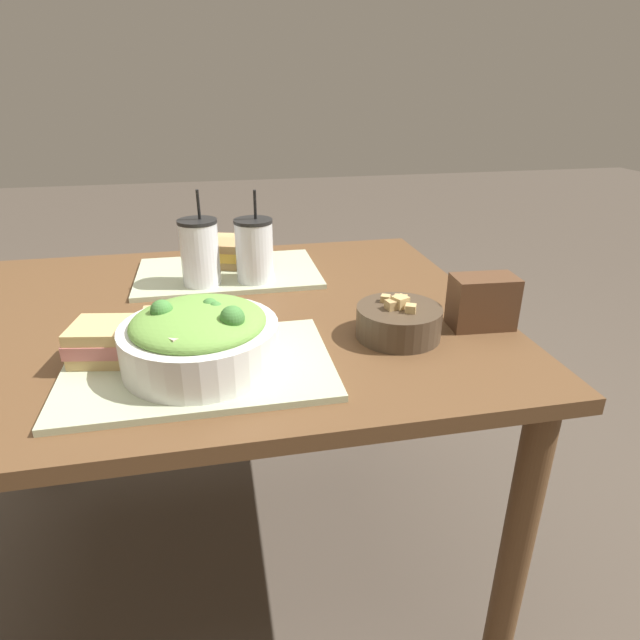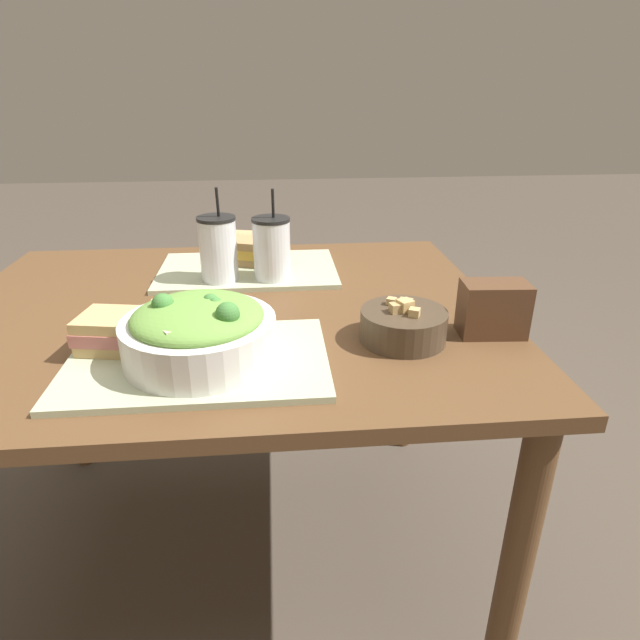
{
  "view_description": "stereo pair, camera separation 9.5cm",
  "coord_description": "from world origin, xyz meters",
  "px_view_note": "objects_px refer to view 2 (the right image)",
  "views": [
    {
      "loc": [
        0.02,
        -1.09,
        1.17
      ],
      "look_at": [
        0.19,
        -0.23,
        0.78
      ],
      "focal_mm": 30.0,
      "sensor_mm": 36.0,
      "label": 1
    },
    {
      "loc": [
        0.11,
        -1.1,
        1.17
      ],
      "look_at": [
        0.19,
        -0.23,
        0.78
      ],
      "focal_mm": 30.0,
      "sensor_mm": 36.0,
      "label": 2
    }
  ],
  "objects_px": {
    "baguette_near": "(185,316)",
    "baguette_far": "(251,243)",
    "chip_bag": "(493,309)",
    "napkin_folded": "(197,310)",
    "salad_bowl": "(199,331)",
    "sandwich_near": "(121,331)",
    "drink_cup_red": "(272,250)",
    "soup_bowl": "(403,324)",
    "drink_cup_dark": "(218,251)",
    "sandwich_far": "(259,251)"
  },
  "relations": [
    {
      "from": "soup_bowl",
      "to": "napkin_folded",
      "type": "distance_m",
      "value": 0.45
    },
    {
      "from": "soup_bowl",
      "to": "chip_bag",
      "type": "bearing_deg",
      "value": 3.62
    },
    {
      "from": "baguette_far",
      "to": "drink_cup_dark",
      "type": "distance_m",
      "value": 0.21
    },
    {
      "from": "sandwich_far",
      "to": "chip_bag",
      "type": "distance_m",
      "value": 0.65
    },
    {
      "from": "salad_bowl",
      "to": "baguette_far",
      "type": "relative_size",
      "value": 2.72
    },
    {
      "from": "salad_bowl",
      "to": "sandwich_far",
      "type": "xyz_separation_m",
      "value": [
        0.09,
        0.53,
        -0.02
      ]
    },
    {
      "from": "sandwich_near",
      "to": "chip_bag",
      "type": "height_order",
      "value": "chip_bag"
    },
    {
      "from": "baguette_far",
      "to": "napkin_folded",
      "type": "height_order",
      "value": "baguette_far"
    },
    {
      "from": "soup_bowl",
      "to": "napkin_folded",
      "type": "bearing_deg",
      "value": 155.89
    },
    {
      "from": "soup_bowl",
      "to": "salad_bowl",
      "type": "bearing_deg",
      "value": -170.72
    },
    {
      "from": "drink_cup_red",
      "to": "napkin_folded",
      "type": "xyz_separation_m",
      "value": [
        -0.17,
        -0.16,
        -0.08
      ]
    },
    {
      "from": "soup_bowl",
      "to": "baguette_far",
      "type": "height_order",
      "value": "soup_bowl"
    },
    {
      "from": "drink_cup_dark",
      "to": "drink_cup_red",
      "type": "bearing_deg",
      "value": 0.0
    },
    {
      "from": "salad_bowl",
      "to": "sandwich_near",
      "type": "xyz_separation_m",
      "value": [
        -0.15,
        0.05,
        -0.02
      ]
    },
    {
      "from": "sandwich_far",
      "to": "sandwich_near",
      "type": "bearing_deg",
      "value": -96.64
    },
    {
      "from": "soup_bowl",
      "to": "baguette_far",
      "type": "distance_m",
      "value": 0.62
    },
    {
      "from": "sandwich_far",
      "to": "chip_bag",
      "type": "height_order",
      "value": "chip_bag"
    },
    {
      "from": "napkin_folded",
      "to": "sandwich_far",
      "type": "bearing_deg",
      "value": 65.25
    },
    {
      "from": "soup_bowl",
      "to": "baguette_near",
      "type": "bearing_deg",
      "value": 173.57
    },
    {
      "from": "sandwich_near",
      "to": "drink_cup_red",
      "type": "xyz_separation_m",
      "value": [
        0.28,
        0.35,
        0.04
      ]
    },
    {
      "from": "drink_cup_dark",
      "to": "baguette_near",
      "type": "bearing_deg",
      "value": -98.03
    },
    {
      "from": "sandwich_near",
      "to": "baguette_near",
      "type": "xyz_separation_m",
      "value": [
        0.11,
        0.05,
        0.0
      ]
    },
    {
      "from": "baguette_near",
      "to": "drink_cup_red",
      "type": "height_order",
      "value": "drink_cup_red"
    },
    {
      "from": "salad_bowl",
      "to": "drink_cup_red",
      "type": "height_order",
      "value": "drink_cup_red"
    },
    {
      "from": "baguette_near",
      "to": "drink_cup_dark",
      "type": "relative_size",
      "value": 0.51
    },
    {
      "from": "baguette_near",
      "to": "napkin_folded",
      "type": "height_order",
      "value": "baguette_near"
    },
    {
      "from": "sandwich_near",
      "to": "drink_cup_dark",
      "type": "xyz_separation_m",
      "value": [
        0.15,
        0.35,
        0.04
      ]
    },
    {
      "from": "sandwich_far",
      "to": "napkin_folded",
      "type": "xyz_separation_m",
      "value": [
        -0.13,
        -0.28,
        -0.04
      ]
    },
    {
      "from": "baguette_near",
      "to": "salad_bowl",
      "type": "bearing_deg",
      "value": -159.3
    },
    {
      "from": "baguette_near",
      "to": "napkin_folded",
      "type": "distance_m",
      "value": 0.14
    },
    {
      "from": "sandwich_far",
      "to": "baguette_far",
      "type": "bearing_deg",
      "value": 128.51
    },
    {
      "from": "sandwich_near",
      "to": "chip_bag",
      "type": "relative_size",
      "value": 1.24
    },
    {
      "from": "salad_bowl",
      "to": "chip_bag",
      "type": "xyz_separation_m",
      "value": [
        0.55,
        0.07,
        -0.01
      ]
    },
    {
      "from": "sandwich_far",
      "to": "chip_bag",
      "type": "bearing_deg",
      "value": -24.68
    },
    {
      "from": "soup_bowl",
      "to": "drink_cup_red",
      "type": "bearing_deg",
      "value": 125.27
    },
    {
      "from": "baguette_far",
      "to": "drink_cup_red",
      "type": "relative_size",
      "value": 0.45
    },
    {
      "from": "soup_bowl",
      "to": "drink_cup_dark",
      "type": "distance_m",
      "value": 0.51
    },
    {
      "from": "baguette_near",
      "to": "baguette_far",
      "type": "distance_m",
      "value": 0.5
    },
    {
      "from": "chip_bag",
      "to": "napkin_folded",
      "type": "bearing_deg",
      "value": 167.47
    },
    {
      "from": "soup_bowl",
      "to": "sandwich_near",
      "type": "distance_m",
      "value": 0.52
    },
    {
      "from": "drink_cup_red",
      "to": "baguette_near",
      "type": "bearing_deg",
      "value": -119.57
    },
    {
      "from": "baguette_far",
      "to": "drink_cup_red",
      "type": "bearing_deg",
      "value": -146.1
    },
    {
      "from": "drink_cup_red",
      "to": "napkin_folded",
      "type": "bearing_deg",
      "value": -135.74
    },
    {
      "from": "drink_cup_red",
      "to": "napkin_folded",
      "type": "distance_m",
      "value": 0.25
    },
    {
      "from": "salad_bowl",
      "to": "baguette_near",
      "type": "relative_size",
      "value": 2.32
    },
    {
      "from": "soup_bowl",
      "to": "drink_cup_dark",
      "type": "height_order",
      "value": "drink_cup_dark"
    },
    {
      "from": "baguette_far",
      "to": "sandwich_near",
      "type": "bearing_deg",
      "value": 175.24
    },
    {
      "from": "drink_cup_red",
      "to": "sandwich_near",
      "type": "bearing_deg",
      "value": -128.04
    },
    {
      "from": "drink_cup_dark",
      "to": "napkin_folded",
      "type": "relative_size",
      "value": 1.2
    },
    {
      "from": "baguette_far",
      "to": "chip_bag",
      "type": "bearing_deg",
      "value": -120.41
    }
  ]
}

